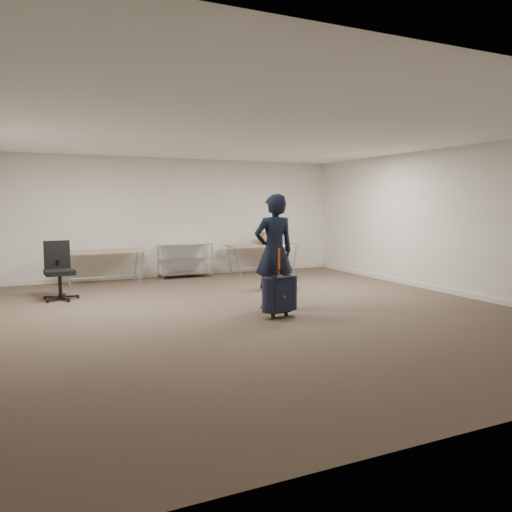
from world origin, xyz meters
name	(u,v)px	position (x,y,z in m)	size (l,w,h in m)	color
ground	(262,312)	(0.00, 0.00, 0.00)	(9.00, 9.00, 0.00)	#47382B
room_shell	(230,295)	(0.00, 1.38, 0.05)	(8.00, 9.00, 9.00)	beige
folding_table_left	(103,253)	(-1.90, 3.95, 0.68)	(1.80, 0.75, 0.73)	#96845C
folding_table_right	(262,247)	(1.90, 3.95, 0.68)	(1.80, 0.75, 0.73)	#96845C
wire_shelf	(185,259)	(0.00, 4.20, 0.44)	(1.22, 0.47, 0.80)	#BABCC1
person	(274,252)	(0.31, 0.19, 0.95)	(0.69, 0.45, 1.90)	black
suitcase	(280,294)	(0.08, -0.46, 0.36)	(0.42, 0.28, 1.07)	black
office_chair	(60,282)	(-2.88, 2.49, 0.32)	(0.64, 0.64, 1.06)	black
equipment_cart	(282,278)	(1.28, 1.72, 0.23)	(0.61, 0.61, 0.89)	beige
cardboard_box	(268,238)	(2.07, 4.00, 0.88)	(0.41, 0.30, 0.30)	#A1794B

